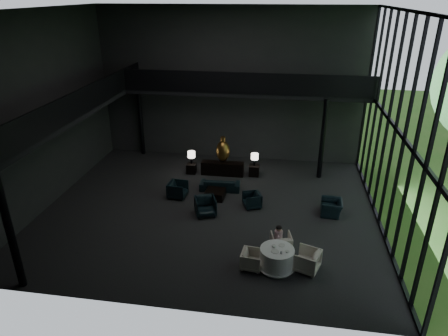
# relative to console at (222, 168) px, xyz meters

# --- Properties ---
(floor) EXTENTS (14.00, 12.00, 0.02)m
(floor) POSITION_rel_console_xyz_m (0.04, -3.52, -0.34)
(floor) COLOR black
(floor) RESTS_ON ground
(ceiling) EXTENTS (14.00, 12.00, 0.02)m
(ceiling) POSITION_rel_console_xyz_m (0.04, -3.52, 7.66)
(ceiling) COLOR black
(ceiling) RESTS_ON ground
(wall_back) EXTENTS (14.00, 0.04, 8.00)m
(wall_back) POSITION_rel_console_xyz_m (0.04, 2.48, 3.66)
(wall_back) COLOR black
(wall_back) RESTS_ON ground
(wall_front) EXTENTS (14.00, 0.04, 8.00)m
(wall_front) POSITION_rel_console_xyz_m (0.04, -9.52, 3.66)
(wall_front) COLOR black
(wall_front) RESTS_ON ground
(wall_left) EXTENTS (0.04, 12.00, 8.00)m
(wall_left) POSITION_rel_console_xyz_m (-6.96, -3.52, 3.66)
(wall_left) COLOR black
(wall_left) RESTS_ON ground
(curtain_wall) EXTENTS (0.20, 12.00, 8.00)m
(curtain_wall) POSITION_rel_console_xyz_m (6.99, -3.52, 3.66)
(curtain_wall) COLOR black
(curtain_wall) RESTS_ON ground
(mezzanine_left) EXTENTS (2.00, 12.00, 0.25)m
(mezzanine_left) POSITION_rel_console_xyz_m (-5.96, -3.52, 3.66)
(mezzanine_left) COLOR black
(mezzanine_left) RESTS_ON wall_left
(mezzanine_back) EXTENTS (12.00, 2.00, 0.25)m
(mezzanine_back) POSITION_rel_console_xyz_m (1.04, 1.48, 3.66)
(mezzanine_back) COLOR black
(mezzanine_back) RESTS_ON wall_back
(railing_left) EXTENTS (0.06, 12.00, 1.00)m
(railing_left) POSITION_rel_console_xyz_m (-4.96, -3.52, 4.26)
(railing_left) COLOR black
(railing_left) RESTS_ON mezzanine_left
(railing_back) EXTENTS (12.00, 0.06, 1.00)m
(railing_back) POSITION_rel_console_xyz_m (1.04, 0.48, 4.26)
(railing_back) COLOR black
(railing_back) RESTS_ON mezzanine_back
(column_sw) EXTENTS (0.24, 0.24, 4.00)m
(column_sw) POSITION_rel_console_xyz_m (-4.96, -9.22, 1.66)
(column_sw) COLOR black
(column_sw) RESTS_ON floor
(column_nw) EXTENTS (0.24, 0.24, 4.00)m
(column_nw) POSITION_rel_console_xyz_m (-4.96, 2.18, 1.66)
(column_nw) COLOR black
(column_nw) RESTS_ON floor
(column_ne) EXTENTS (0.24, 0.24, 4.00)m
(column_ne) POSITION_rel_console_xyz_m (4.84, 0.48, 1.66)
(column_ne) COLOR black
(column_ne) RESTS_ON floor
(console) EXTENTS (2.15, 0.49, 0.68)m
(console) POSITION_rel_console_xyz_m (0.00, 0.00, 0.00)
(console) COLOR black
(console) RESTS_ON floor
(bronze_urn) EXTENTS (0.69, 0.69, 1.29)m
(bronze_urn) POSITION_rel_console_xyz_m (-0.00, 0.18, 0.89)
(bronze_urn) COLOR #B37341
(bronze_urn) RESTS_ON console
(side_table_left) EXTENTS (0.46, 0.46, 0.51)m
(side_table_left) POSITION_rel_console_xyz_m (-1.60, -0.04, -0.09)
(side_table_left) COLOR black
(side_table_left) RESTS_ON floor
(table_lamp_left) EXTENTS (0.38, 0.38, 0.64)m
(table_lamp_left) POSITION_rel_console_xyz_m (-1.60, 0.03, 0.63)
(table_lamp_left) COLOR black
(table_lamp_left) RESTS_ON side_table_left
(side_table_right) EXTENTS (0.50, 0.50, 0.55)m
(side_table_right) POSITION_rel_console_xyz_m (1.60, 0.15, -0.06)
(side_table_right) COLOR black
(side_table_right) RESTS_ON floor
(table_lamp_right) EXTENTS (0.37, 0.37, 0.62)m
(table_lamp_right) POSITION_rel_console_xyz_m (1.60, 0.19, 0.65)
(table_lamp_right) COLOR black
(table_lamp_right) RESTS_ON side_table_right
(sofa) EXTENTS (1.72, 0.59, 0.66)m
(sofa) POSITION_rel_console_xyz_m (0.15, -1.67, -0.01)
(sofa) COLOR black
(sofa) RESTS_ON floor
(lounge_armchair_west) EXTENTS (0.84, 0.88, 0.85)m
(lounge_armchair_west) POSITION_rel_console_xyz_m (-1.61, -2.69, 0.08)
(lounge_armchair_west) COLOR black
(lounge_armchair_west) RESTS_ON floor
(lounge_armchair_east) EXTENTS (0.82, 0.84, 0.68)m
(lounge_armchair_east) POSITION_rel_console_xyz_m (1.78, -3.08, -0.00)
(lounge_armchair_east) COLOR black
(lounge_armchair_east) RESTS_ON floor
(lounge_armchair_south) EXTENTS (1.16, 1.12, 0.94)m
(lounge_armchair_south) POSITION_rel_console_xyz_m (-0.07, -4.03, 0.13)
(lounge_armchair_south) COLOR black
(lounge_armchair_south) RESTS_ON floor
(window_armchair) EXTENTS (0.61, 0.90, 0.76)m
(window_armchair) POSITION_rel_console_xyz_m (5.11, -3.18, 0.04)
(window_armchair) COLOR black
(window_armchair) RESTS_ON floor
(coffee_table) EXTENTS (0.89, 0.89, 0.38)m
(coffee_table) POSITION_rel_console_xyz_m (0.07, -2.53, -0.15)
(coffee_table) COLOR black
(coffee_table) RESTS_ON floor
(dining_table) EXTENTS (1.30, 1.30, 0.75)m
(dining_table) POSITION_rel_console_xyz_m (2.98, -7.10, -0.01)
(dining_table) COLOR white
(dining_table) RESTS_ON floor
(dining_chair_north) EXTENTS (0.76, 0.73, 0.66)m
(dining_chair_north) POSITION_rel_console_xyz_m (3.10, -6.06, -0.01)
(dining_chair_north) COLOR silver
(dining_chair_north) RESTS_ON floor
(dining_chair_east) EXTENTS (1.02, 1.05, 0.86)m
(dining_chair_east) POSITION_rel_console_xyz_m (3.97, -7.05, 0.09)
(dining_chair_east) COLOR beige
(dining_chair_east) RESTS_ON floor
(dining_chair_west) EXTENTS (0.64, 0.68, 0.64)m
(dining_chair_west) POSITION_rel_console_xyz_m (2.16, -7.23, -0.02)
(dining_chair_west) COLOR silver
(dining_chair_west) RESTS_ON floor
(child) EXTENTS (0.29, 0.29, 0.62)m
(child) POSITION_rel_console_xyz_m (2.99, -6.17, 0.42)
(child) COLOR pink
(child) RESTS_ON dining_chair_north
(plate_a) EXTENTS (0.35, 0.35, 0.02)m
(plate_a) POSITION_rel_console_xyz_m (2.91, -7.25, 0.42)
(plate_a) COLOR white
(plate_a) RESTS_ON dining_table
(plate_b) EXTENTS (0.26, 0.26, 0.01)m
(plate_b) POSITION_rel_console_xyz_m (3.12, -6.87, 0.42)
(plate_b) COLOR white
(plate_b) RESTS_ON dining_table
(saucer) EXTENTS (0.17, 0.17, 0.01)m
(saucer) POSITION_rel_console_xyz_m (3.30, -7.19, 0.41)
(saucer) COLOR white
(saucer) RESTS_ON dining_table
(coffee_cup) EXTENTS (0.09, 0.09, 0.06)m
(coffee_cup) POSITION_rel_console_xyz_m (3.30, -7.25, 0.45)
(coffee_cup) COLOR white
(coffee_cup) RESTS_ON saucer
(cereal_bowl) EXTENTS (0.16, 0.16, 0.08)m
(cereal_bowl) POSITION_rel_console_xyz_m (2.86, -7.00, 0.45)
(cereal_bowl) COLOR white
(cereal_bowl) RESTS_ON dining_table
(cream_pot) EXTENTS (0.07, 0.07, 0.08)m
(cream_pot) POSITION_rel_console_xyz_m (3.10, -7.33, 0.45)
(cream_pot) COLOR #99999E
(cream_pot) RESTS_ON dining_table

